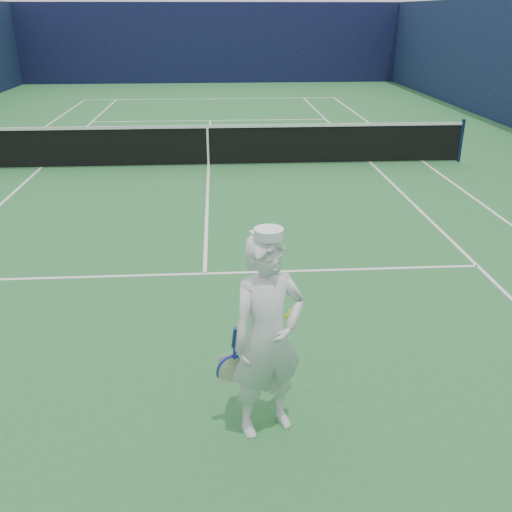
{
  "coord_description": "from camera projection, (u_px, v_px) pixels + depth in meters",
  "views": [
    {
      "loc": [
        0.24,
        -14.01,
        3.54
      ],
      "look_at": [
        0.63,
        -8.28,
        1.08
      ],
      "focal_mm": 40.0,
      "sensor_mm": 36.0,
      "label": 1
    }
  ],
  "objects": [
    {
      "name": "tennis_net",
      "position": [
        208.0,
        144.0,
        14.0
      ],
      "size": [
        12.88,
        0.09,
        1.07
      ],
      "color": "#141E4C",
      "rests_on": "ground"
    },
    {
      "name": "windscreen_fence",
      "position": [
        206.0,
        83.0,
        13.43
      ],
      "size": [
        20.12,
        36.12,
        4.0
      ],
      "color": "black",
      "rests_on": "ground"
    },
    {
      "name": "court_markings",
      "position": [
        209.0,
        166.0,
        14.22
      ],
      "size": [
        11.03,
        23.83,
        0.01
      ],
      "color": "white",
      "rests_on": "ground"
    },
    {
      "name": "tennis_player",
      "position": [
        268.0,
        337.0,
        4.92
      ],
      "size": [
        0.89,
        0.68,
        1.96
      ],
      "rotation": [
        0.0,
        0.0,
        0.39
      ],
      "color": "white",
      "rests_on": "ground"
    },
    {
      "name": "ground",
      "position": [
        209.0,
        166.0,
        14.22
      ],
      "size": [
        80.0,
        80.0,
        0.0
      ],
      "primitive_type": "plane",
      "color": "#286A33",
      "rests_on": "ground"
    }
  ]
}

